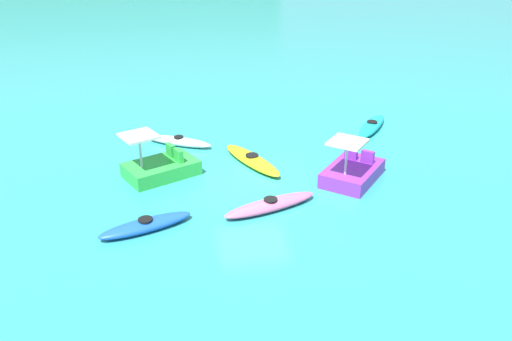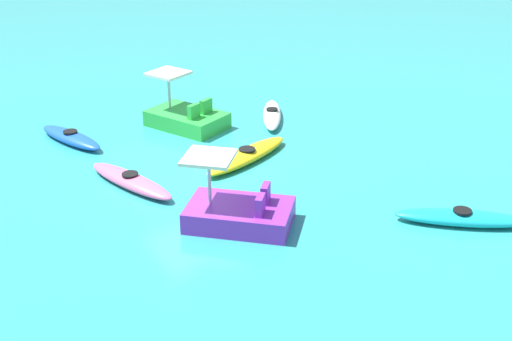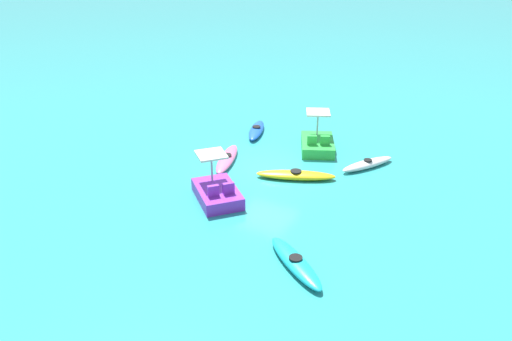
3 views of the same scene
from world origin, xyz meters
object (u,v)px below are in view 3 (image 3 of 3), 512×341
Objects in this scene: kayak_blue at (256,130)px; pedal_boat_green at (317,143)px; kayak_cyan at (295,263)px; kayak_white at (368,164)px; kayak_yellow at (296,175)px; pedal_boat_purple at (217,192)px; kayak_pink at (227,159)px.

kayak_blue is 1.00× the size of pedal_boat_green.
kayak_blue is at bearing -144.50° from kayak_cyan.
pedal_boat_green is (0.45, 3.58, 0.17)m from kayak_blue.
kayak_blue is at bearing -97.14° from pedal_boat_green.
kayak_cyan is at bearing 2.66° from kayak_white.
kayak_yellow is 3.68m from pedal_boat_purple.
kayak_cyan and kayak_white have the same top height.
kayak_blue is 0.97× the size of kayak_cyan.
pedal_boat_purple and pedal_boat_green have the same top height.
pedal_boat_green reaches higher than kayak_pink.
kayak_cyan is 1.06× the size of kayak_white.
kayak_yellow is 3.43m from kayak_pink.
pedal_boat_green reaches higher than kayak_yellow.
pedal_boat_green reaches higher than kayak_cyan.
kayak_white is 6.27m from kayak_pink.
kayak_cyan is 8.20m from kayak_white.
kayak_pink is at bearing -89.80° from kayak_yellow.
kayak_blue and kayak_white have the same top height.
kayak_white is at bearing 143.86° from pedal_boat_purple.
kayak_yellow is 1.19× the size of pedal_boat_green.
kayak_blue is at bearing -162.92° from pedal_boat_purple.
kayak_white is at bearing 79.50° from kayak_blue.
pedal_boat_green is (-6.44, 1.46, 0.00)m from pedal_boat_purple.
kayak_yellow is at bearing 90.20° from kayak_pink.
pedal_boat_green is at bearing -104.81° from kayak_white.
kayak_cyan is 0.91× the size of kayak_pink.
pedal_boat_purple is (6.89, 2.12, 0.17)m from kayak_blue.
kayak_yellow and kayak_cyan have the same top height.
kayak_pink is at bearing -65.72° from kayak_white.
kayak_yellow is (3.73, 4.01, -0.00)m from kayak_blue.
kayak_pink is 1.13× the size of pedal_boat_purple.
kayak_pink is 3.50m from pedal_boat_purple.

